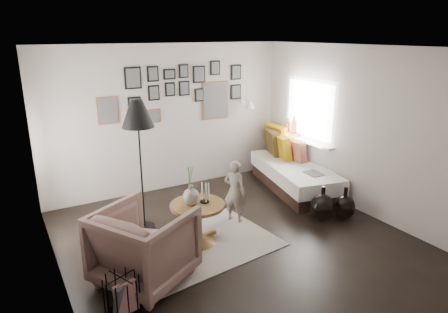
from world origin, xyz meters
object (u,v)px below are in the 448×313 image
magazine_basket (122,296)px  child (235,191)px  daybed (291,171)px  armchair (144,245)px  floor_lamp (138,119)px  pedestal_table (198,225)px  demijohn_small (344,207)px  demijohn_large (322,207)px  vase (191,193)px

magazine_basket → child: bearing=30.7°
daybed → armchair: 3.63m
armchair → floor_lamp: bearing=-48.0°
floor_lamp → child: size_ratio=1.96×
floor_lamp → pedestal_table: bearing=-58.1°
magazine_basket → demijohn_small: bearing=7.4°
armchair → child: size_ratio=1.01×
demijohn_large → floor_lamp: bearing=155.1°
floor_lamp → demijohn_small: (2.78, -1.25, -1.46)m
vase → daybed: size_ratio=0.23×
magazine_basket → armchair: bearing=48.7°
pedestal_table → vase: size_ratio=1.40×
vase → child: bearing=18.8°
demijohn_large → demijohn_small: (0.35, -0.12, -0.02)m
pedestal_table → daybed: size_ratio=0.33×
armchair → floor_lamp: (0.42, 1.26, 1.20)m
floor_lamp → demijohn_large: (2.43, -1.13, -1.43)m
armchair → demijohn_large: bearing=-117.1°
demijohn_small → child: bearing=152.8°
pedestal_table → demijohn_small: pedestal_table is taller
armchair → demijohn_large: 2.86m
magazine_basket → demijohn_large: size_ratio=0.82×
pedestal_table → daybed: daybed is taller
pedestal_table → armchair: bearing=-152.8°
demijohn_large → armchair: bearing=-177.5°
vase → floor_lamp: (-0.41, 0.77, 0.91)m
armchair → magazine_basket: armchair is taller
daybed → pedestal_table: bearing=-145.2°
daybed → floor_lamp: bearing=-163.5°
demijohn_large → child: bearing=150.6°
pedestal_table → vase: 0.48m
demijohn_large → demijohn_small: 0.37m
magazine_basket → demijohn_small: (3.61, 0.47, -0.03)m
daybed → demijohn_small: daybed is taller
pedestal_table → demijohn_large: size_ratio=1.31×
magazine_basket → child: 2.46m
vase → demijohn_small: size_ratio=1.03×
armchair → demijohn_small: bearing=-119.5°
vase → armchair: size_ratio=0.53×
pedestal_table → floor_lamp: floor_lamp is taller
vase → magazine_basket: 1.65m
daybed → demijohn_small: (-0.12, -1.45, -0.13)m
pedestal_table → child: (0.78, 0.31, 0.22)m
daybed → child: size_ratio=2.30×
pedestal_table → demijohn_small: size_ratio=1.44×
daybed → armchair: daybed is taller
floor_lamp → demijohn_small: bearing=-24.2°
vase → armchair: (-0.83, -0.49, -0.29)m
pedestal_table → vase: vase is taller
floor_lamp → daybed: bearing=3.8°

